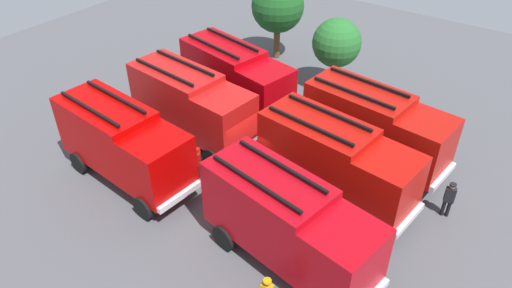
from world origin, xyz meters
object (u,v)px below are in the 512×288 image
object	(u,v)px
fire_truck_3	(336,160)
firefighter_2	(128,125)
firefighter_0	(198,161)
tree_1	(337,43)
fire_truck_0	(123,142)
fire_truck_1	(288,222)
tree_0	(278,6)
fire_truck_4	(236,76)
firefighter_1	(103,119)
fire_truck_5	(376,125)
firefighter_3	(449,198)
fire_truck_2	(191,102)

from	to	relation	value
fire_truck_3	firefighter_2	xyz separation A→B (m)	(-10.93, -2.24, -1.22)
firefighter_0	tree_1	world-z (taller)	tree_1
fire_truck_0	fire_truck_1	distance (m)	8.83
fire_truck_1	tree_0	distance (m)	18.49
fire_truck_4	tree_0	bearing A→B (deg)	116.08
fire_truck_3	tree_0	size ratio (longest dim) A/B	1.36
tree_0	firefighter_1	bearing A→B (deg)	-100.16
firefighter_0	fire_truck_1	bearing A→B (deg)	129.15
firefighter_0	firefighter_2	size ratio (longest dim) A/B	0.98
firefighter_2	tree_0	world-z (taller)	tree_0
firefighter_2	fire_truck_5	bearing A→B (deg)	-18.08
fire_truck_0	firefighter_1	size ratio (longest dim) A/B	4.61
fire_truck_4	fire_truck_5	world-z (taller)	same
firefighter_0	firefighter_1	world-z (taller)	firefighter_0
firefighter_1	firefighter_3	xyz separation A→B (m)	(17.14, 4.37, 0.12)
fire_truck_1	fire_truck_2	size ratio (longest dim) A/B	1.01
firefighter_1	tree_1	world-z (taller)	tree_1
fire_truck_3	tree_1	size ratio (longest dim) A/B	1.63
fire_truck_3	firefighter_1	size ratio (longest dim) A/B	4.64
fire_truck_0	fire_truck_1	world-z (taller)	same
fire_truck_0	tree_1	world-z (taller)	tree_1
fire_truck_5	tree_0	xyz separation A→B (m)	(-10.45, 7.26, 1.52)
firefighter_0	tree_1	bearing A→B (deg)	-128.83
fire_truck_4	firefighter_1	world-z (taller)	fire_truck_4
fire_truck_1	fire_truck_3	xyz separation A→B (m)	(-0.31, 4.33, 0.00)
fire_truck_0	fire_truck_5	world-z (taller)	same
fire_truck_4	firefighter_0	bearing A→B (deg)	-57.81
fire_truck_1	firefighter_0	distance (m)	6.64
fire_truck_1	tree_0	xyz separation A→B (m)	(-10.51, 15.13, 1.52)
firefighter_1	fire_truck_5	bearing A→B (deg)	158.56
firefighter_2	tree_0	size ratio (longest dim) A/B	0.31
fire_truck_5	firefighter_0	xyz separation A→B (m)	(-6.16, -5.92, -1.24)
firefighter_0	firefighter_3	size ratio (longest dim) A/B	0.93
fire_truck_5	firefighter_1	bearing A→B (deg)	-148.45
fire_truck_5	tree_0	size ratio (longest dim) A/B	1.36
fire_truck_2	tree_0	size ratio (longest dim) A/B	1.36
firefighter_1	tree_0	world-z (taller)	tree_0
fire_truck_1	fire_truck_2	distance (m)	9.66
firefighter_3	fire_truck_3	bearing A→B (deg)	-85.19
fire_truck_0	fire_truck_5	xyz separation A→B (m)	(8.77, 7.98, 0.00)
firefighter_3	tree_0	world-z (taller)	tree_0
fire_truck_5	tree_1	bearing A→B (deg)	138.85
fire_truck_0	fire_truck_3	world-z (taller)	same
fire_truck_5	firefighter_2	bearing A→B (deg)	-146.42
fire_truck_0	tree_1	distance (m)	14.02
fire_truck_2	tree_1	size ratio (longest dim) A/B	1.63
firefighter_1	firefighter_3	size ratio (longest dim) A/B	0.90
fire_truck_4	firefighter_3	size ratio (longest dim) A/B	4.23
tree_0	tree_1	size ratio (longest dim) A/B	1.20
fire_truck_1	fire_truck_3	world-z (taller)	same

